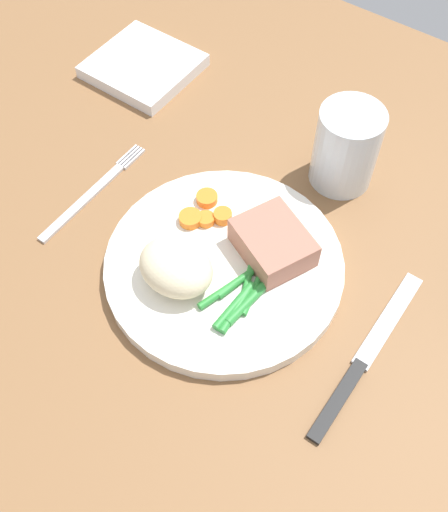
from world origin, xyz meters
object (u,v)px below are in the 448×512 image
at_px(knife, 365,357).
at_px(meat_portion, 273,243).
at_px(dinner_plate, 224,266).
at_px(fork, 93,192).
at_px(water_glass, 345,152).
at_px(napkin, 143,66).

bearing_deg(knife, meat_portion, 161.83).
distance_m(dinner_plate, fork, 0.18).
distance_m(knife, water_glass, 0.23).
height_order(meat_portion, knife, meat_portion).
height_order(dinner_plate, water_glass, water_glass).
bearing_deg(napkin, water_glass, -2.05).
height_order(dinner_plate, knife, dinner_plate).
xyz_separation_m(dinner_plate, meat_portion, (0.03, 0.04, 0.02)).
distance_m(dinner_plate, meat_portion, 0.06).
distance_m(dinner_plate, napkin, 0.33).
relative_size(meat_portion, napkin, 0.60).
bearing_deg(fork, dinner_plate, -1.09).
relative_size(knife, water_glass, 2.14).
xyz_separation_m(dinner_plate, water_glass, (0.03, 0.18, 0.03)).
bearing_deg(knife, napkin, 154.91).
bearing_deg(meat_portion, water_glass, 89.37).
bearing_deg(water_glass, meat_portion, -90.63).
relative_size(water_glass, napkin, 0.76).
bearing_deg(knife, fork, 179.09).
relative_size(fork, knife, 0.81).
relative_size(dinner_plate, water_glass, 2.55).
height_order(knife, napkin, napkin).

